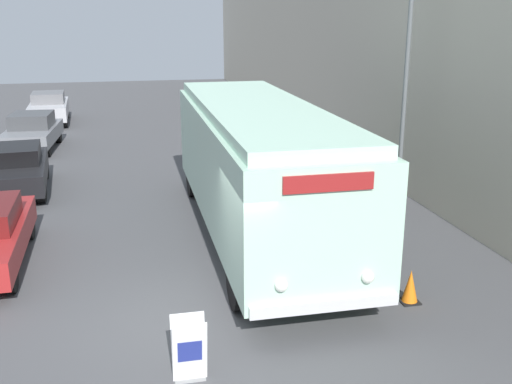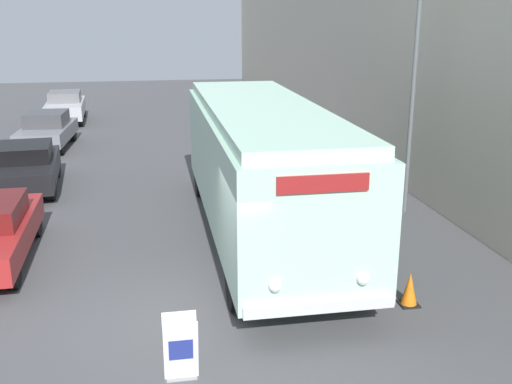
{
  "view_description": "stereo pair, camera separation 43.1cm",
  "coord_description": "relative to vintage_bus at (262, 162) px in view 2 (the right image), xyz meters",
  "views": [
    {
      "loc": [
        -0.96,
        -9.56,
        5.3
      ],
      "look_at": [
        1.45,
        1.48,
        1.9
      ],
      "focal_mm": 42.0,
      "sensor_mm": 36.0,
      "label": 1
    },
    {
      "loc": [
        -0.54,
        -9.64,
        5.3
      ],
      "look_at": [
        1.45,
        1.48,
        1.9
      ],
      "focal_mm": 42.0,
      "sensor_mm": 36.0,
      "label": 2
    }
  ],
  "objects": [
    {
      "name": "ground_plane",
      "position": [
        -2.05,
        -4.0,
        -1.85
      ],
      "size": [
        80.0,
        80.0,
        0.0
      ],
      "primitive_type": "plane",
      "color": "#4C4C4F"
    },
    {
      "name": "vintage_bus",
      "position": [
        0.0,
        0.0,
        0.0
      ],
      "size": [
        2.7,
        10.24,
        3.24
      ],
      "color": "black",
      "rests_on": "ground_plane"
    },
    {
      "name": "building_wall_right",
      "position": [
        5.26,
        6.0,
        1.8
      ],
      "size": [
        0.3,
        60.0,
        7.3
      ],
      "color": "beige",
      "rests_on": "ground_plane"
    },
    {
      "name": "traffic_cone",
      "position": [
        2.04,
        -4.11,
        -1.53
      ],
      "size": [
        0.36,
        0.36,
        0.65
      ],
      "color": "black",
      "rests_on": "ground_plane"
    },
    {
      "name": "streetlamp",
      "position": [
        4.22,
        1.11,
        2.21
      ],
      "size": [
        0.36,
        0.36,
        6.25
      ],
      "color": "#595E60",
      "rests_on": "ground_plane"
    },
    {
      "name": "parked_car_mid",
      "position": [
        -6.45,
        5.2,
        -1.12
      ],
      "size": [
        2.17,
        4.21,
        1.42
      ],
      "rotation": [
        0.0,
        0.0,
        0.08
      ],
      "color": "black",
      "rests_on": "ground_plane"
    },
    {
      "name": "parked_car_far",
      "position": [
        -6.7,
        11.33,
        -1.11
      ],
      "size": [
        2.02,
        4.12,
        1.45
      ],
      "rotation": [
        0.0,
        0.0,
        -0.06
      ],
      "color": "black",
      "rests_on": "ground_plane"
    },
    {
      "name": "parked_car_distant",
      "position": [
        -6.72,
        17.44,
        -1.07
      ],
      "size": [
        1.97,
        4.32,
        1.52
      ],
      "rotation": [
        0.0,
        0.0,
        0.05
      ],
      "color": "black",
      "rests_on": "ground_plane"
    },
    {
      "name": "sign_board",
      "position": [
        -2.31,
        -5.71,
        -1.36
      ],
      "size": [
        0.51,
        0.38,
        1.02
      ],
      "color": "gray",
      "rests_on": "ground_plane"
    }
  ]
}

